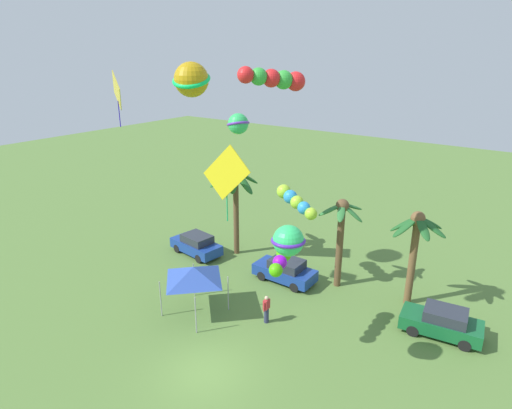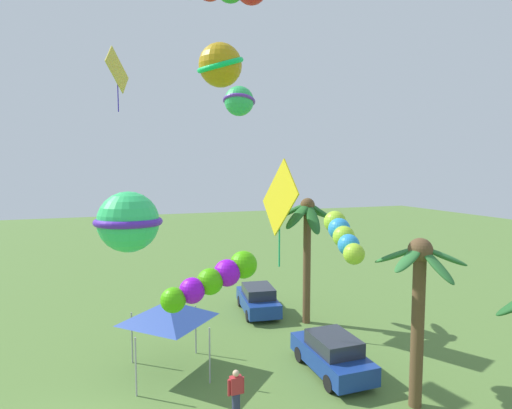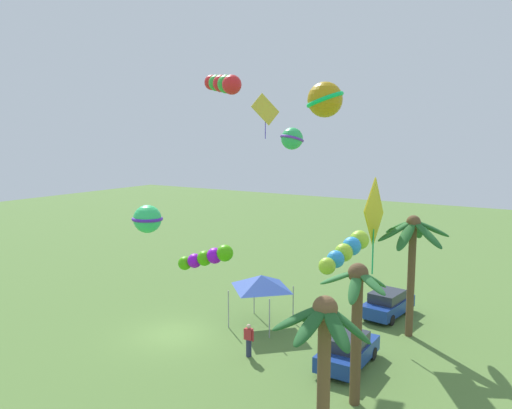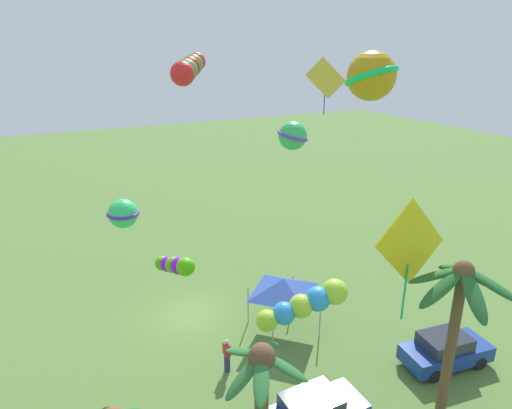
% 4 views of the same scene
% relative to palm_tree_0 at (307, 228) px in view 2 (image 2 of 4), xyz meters
% --- Properties ---
extents(palm_tree_0, '(3.51, 3.61, 6.41)m').
position_rel_palm_tree_0_xyz_m(palm_tree_0, '(0.00, 0.00, 0.00)').
color(palm_tree_0, brown).
rests_on(palm_tree_0, ground).
extents(palm_tree_1, '(2.55, 2.85, 5.65)m').
position_rel_palm_tree_0_xyz_m(palm_tree_1, '(7.94, 0.08, -0.91)').
color(palm_tree_1, brown).
rests_on(palm_tree_1, ground).
extents(parked_car_1, '(3.90, 1.75, 1.51)m').
position_rel_palm_tree_0_xyz_m(parked_car_1, '(5.03, -1.39, -4.16)').
color(parked_car_1, navy).
rests_on(parked_car_1, ground).
extents(parked_car_2, '(4.08, 2.17, 1.51)m').
position_rel_palm_tree_0_xyz_m(parked_car_2, '(-2.18, -1.83, -4.16)').
color(parked_car_2, navy).
rests_on(parked_car_2, ground).
extents(spectator_0, '(0.26, 0.55, 1.59)m').
position_rel_palm_tree_0_xyz_m(spectator_0, '(6.60, -5.73, -4.10)').
color(spectator_0, '#2D3351').
rests_on(spectator_0, ground).
extents(festival_tent, '(2.86, 2.86, 2.85)m').
position_rel_palm_tree_0_xyz_m(festival_tent, '(2.91, -7.31, -2.44)').
color(festival_tent, '#9E9EA3').
rests_on(festival_tent, ground).
extents(kite_tube_0, '(1.11, 2.62, 1.31)m').
position_rel_palm_tree_0_xyz_m(kite_tube_0, '(8.32, -6.80, 0.12)').
color(kite_tube_0, '#49BD0D').
extents(kite_ball_1, '(1.85, 1.84, 1.23)m').
position_rel_palm_tree_0_xyz_m(kite_ball_1, '(9.79, -8.93, 1.88)').
color(kite_ball_1, '#31D46B').
extents(kite_tube_2, '(2.99, 1.34, 1.57)m').
position_rel_palm_tree_0_xyz_m(kite_tube_2, '(5.59, -1.37, 0.57)').
color(kite_tube_2, '#A2D82F').
extents(kite_diamond_3, '(1.69, 0.97, 2.66)m').
position_rel_palm_tree_0_xyz_m(kite_diamond_3, '(0.00, -8.84, 7.01)').
color(kite_diamond_3, gold).
extents(kite_diamond_4, '(3.66, 0.31, 5.11)m').
position_rel_palm_tree_0_xyz_m(kite_diamond_4, '(0.75, -1.81, 1.52)').
color(kite_diamond_4, yellow).
extents(kite_ball_5, '(1.58, 1.58, 1.06)m').
position_rel_palm_tree_0_xyz_m(kite_ball_5, '(4.15, -4.83, 5.36)').
color(kite_ball_5, '#30BE5C').
extents(kite_ball_6, '(2.70, 2.67, 1.87)m').
position_rel_palm_tree_0_xyz_m(kite_ball_6, '(0.84, -4.64, 7.40)').
color(kite_ball_6, '#B98D10').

